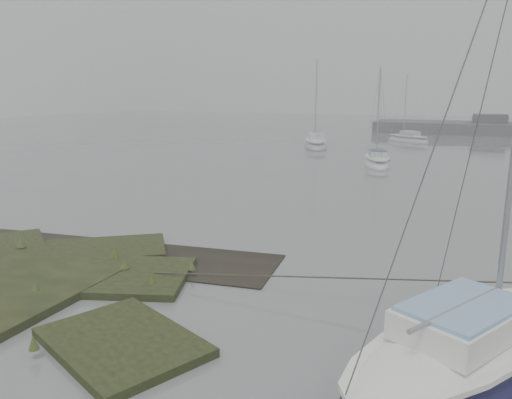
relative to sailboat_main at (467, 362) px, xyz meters
The scene contains 5 objects.
ground 29.91m from the sailboat_main, 104.03° to the left, with size 160.00×160.00×0.00m, color slate.
sailboat_main is the anchor object (origin of this frame).
sailboat_white 27.97m from the sailboat_main, 102.28° to the left, with size 3.08×5.60×7.53m.
sailboat_far_a 39.34m from the sailboat_main, 109.71° to the left, with size 4.09×6.65×8.92m.
sailboat_far_c 46.41m from the sailboat_main, 96.93° to the left, with size 5.37×4.82×7.69m.
Camera 1 is at (6.79, -8.37, 5.30)m, focal length 35.00 mm.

